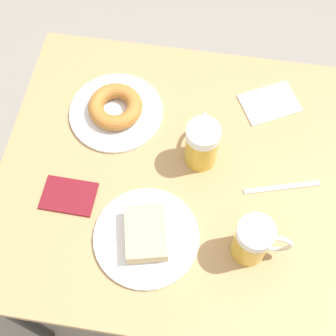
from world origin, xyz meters
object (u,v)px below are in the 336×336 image
at_px(napkin_folded, 270,103).
at_px(plate_with_donut, 116,109).
at_px(passport_near_edge, 69,196).
at_px(beer_mug_left, 254,241).
at_px(fork, 282,186).
at_px(plate_with_cake, 146,236).
at_px(beer_mug_center, 202,144).

bearing_deg(napkin_folded, plate_with_donut, -76.83).
distance_m(napkin_folded, passport_near_edge, 0.57).
relative_size(beer_mug_left, fork, 0.72).
xyz_separation_m(plate_with_cake, plate_with_donut, (-0.32, -0.14, 0.00)).
xyz_separation_m(beer_mug_center, passport_near_edge, (0.16, -0.30, -0.06)).
relative_size(plate_with_donut, beer_mug_left, 1.85).
height_order(plate_with_donut, beer_mug_left, beer_mug_left).
bearing_deg(plate_with_donut, napkin_folded, 103.17).
bearing_deg(plate_with_donut, beer_mug_left, 49.69).
xyz_separation_m(beer_mug_left, fork, (-0.17, 0.07, -0.06)).
relative_size(plate_with_cake, beer_mug_left, 1.83).
relative_size(beer_mug_left, napkin_folded, 0.75).
distance_m(plate_with_donut, napkin_folded, 0.41).
height_order(plate_with_cake, beer_mug_center, beer_mug_center).
xyz_separation_m(napkin_folded, passport_near_edge, (0.34, -0.46, 0.00)).
distance_m(plate_with_cake, beer_mug_left, 0.24).
height_order(beer_mug_center, fork, beer_mug_center).
distance_m(plate_with_donut, beer_mug_center, 0.26).
xyz_separation_m(plate_with_donut, beer_mug_center, (0.09, 0.23, 0.05)).
relative_size(plate_with_cake, napkin_folded, 1.37).
xyz_separation_m(beer_mug_left, passport_near_edge, (-0.07, -0.44, -0.06)).
bearing_deg(passport_near_edge, fork, 102.00).
distance_m(plate_with_donut, passport_near_edge, 0.26).
relative_size(plate_with_cake, passport_near_edge, 1.90).
bearing_deg(beer_mug_center, passport_near_edge, -62.35).
height_order(plate_with_cake, fork, plate_with_cake).
distance_m(plate_with_cake, beer_mug_center, 0.25).
relative_size(plate_with_cake, fork, 1.32).
relative_size(fork, passport_near_edge, 1.43).
bearing_deg(plate_with_cake, passport_near_edge, -110.04).
distance_m(beer_mug_left, passport_near_edge, 0.45).
bearing_deg(fork, passport_near_edge, -78.00).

